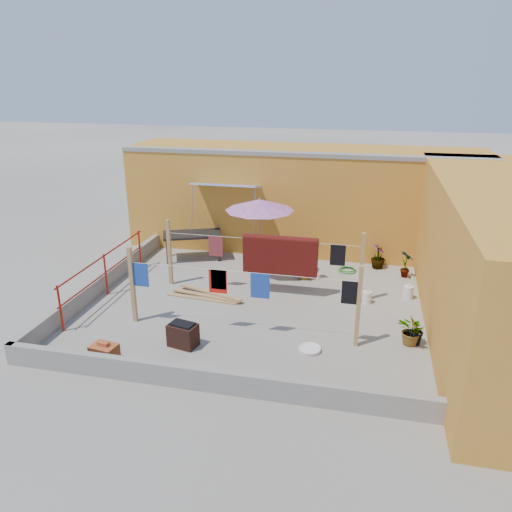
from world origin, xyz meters
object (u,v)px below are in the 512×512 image
brazier (183,335)px  plant_back_a (306,265)px  brick_stack (104,353)px  patio_umbrella (260,205)px  outdoor_table (193,236)px  water_jug_b (408,292)px  white_basin (310,349)px  water_jug_a (367,297)px  green_hose (347,270)px

brazier → plant_back_a: (2.02, 4.19, 0.12)m
brick_stack → brazier: (1.30, 0.93, 0.07)m
patio_umbrella → brazier: bearing=-100.0°
outdoor_table → water_jug_b: outdoor_table is taller
white_basin → plant_back_a: plant_back_a is taller
brazier → white_basin: brazier is taller
outdoor_table → water_jug_a: (5.25, -2.03, -0.58)m
patio_umbrella → brick_stack: bearing=-111.8°
patio_umbrella → water_jug_a: 3.72m
brick_stack → green_hose: bearing=53.0°
brick_stack → brazier: size_ratio=0.84×
outdoor_table → green_hose: outdoor_table is taller
white_basin → water_jug_b: water_jug_b is taller
patio_umbrella → green_hose: patio_umbrella is taller
patio_umbrella → water_jug_a: bearing=-21.9°
patio_umbrella → brick_stack: (-2.03, -5.07, -1.84)m
outdoor_table → green_hose: bearing=-0.0°
outdoor_table → water_jug_b: (6.26, -1.52, -0.57)m
patio_umbrella → white_basin: 4.66m
outdoor_table → white_basin: outdoor_table is taller
patio_umbrella → white_basin: (1.89, -3.77, -1.98)m
patio_umbrella → outdoor_table: bearing=159.9°
water_jug_b → green_hose: 2.20m
white_basin → plant_back_a: (-0.60, 3.82, 0.33)m
brazier → outdoor_table: bearing=107.1°
patio_umbrella → plant_back_a: (1.29, 0.05, -1.65)m
plant_back_a → patio_umbrella: bearing=-177.7°
outdoor_table → brazier: outdoor_table is taller
green_hose → white_basin: bearing=-96.5°
brazier → white_basin: 2.65m
patio_umbrella → white_basin: bearing=-63.4°
water_jug_a → plant_back_a: (-1.70, 1.25, 0.22)m
water_jug_a → water_jug_b: (1.01, 0.51, 0.02)m
brazier → brick_stack: bearing=-144.4°
outdoor_table → brick_stack: bearing=-87.8°
white_basin → water_jug_a: 2.80m
outdoor_table → brick_stack: outdoor_table is taller
brazier → green_hose: (3.14, 4.96, -0.22)m
water_jug_b → plant_back_a: size_ratio=0.51×
brick_stack → green_hose: 7.38m
white_basin → brazier: bearing=-172.1°
water_jug_b → green_hose: bearing=136.3°
green_hose → plant_back_a: (-1.12, -0.77, 0.34)m
brazier → green_hose: 5.88m
plant_back_a → water_jug_a: bearing=-36.4°
brick_stack → plant_back_a: size_ratio=0.74×
patio_umbrella → green_hose: size_ratio=4.33×
patio_umbrella → water_jug_a: patio_umbrella is taller
brazier → water_jug_b: 5.85m
white_basin → water_jug_b: (2.12, 3.08, 0.13)m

